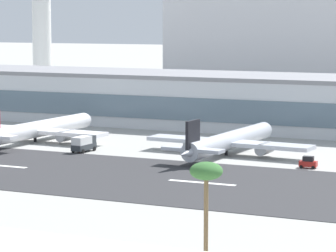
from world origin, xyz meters
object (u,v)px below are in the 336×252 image
object	(u,v)px
terminal_building	(198,99)
airliner_red_tail_gate_0	(36,130)
service_baggage_tug_0	(308,162)
palm_tree_0	(206,175)
airliner_black_tail_gate_1	(227,142)
service_box_truck_1	(84,143)
distant_hotel_block	(307,35)
control_tower	(42,18)

from	to	relation	value
terminal_building	airliner_red_tail_gate_0	world-z (taller)	terminal_building
service_baggage_tug_0	palm_tree_0	bearing A→B (deg)	-86.73
terminal_building	airliner_black_tail_gate_1	xyz separation A→B (m)	(24.39, -43.48, -3.93)
airliner_black_tail_gate_1	service_baggage_tug_0	size ratio (longest dim) A/B	12.79
terminal_building	service_baggage_tug_0	world-z (taller)	terminal_building
service_baggage_tug_0	service_box_truck_1	bearing A→B (deg)	178.18
terminal_building	service_box_truck_1	bearing A→B (deg)	-94.50
terminal_building	service_baggage_tug_0	xyz separation A→B (m)	(43.36, -51.38, -5.65)
airliner_red_tail_gate_0	palm_tree_0	size ratio (longest dim) A/B	3.65
distant_hotel_block	airliner_black_tail_gate_1	distance (m)	189.28
airliner_red_tail_gate_0	service_baggage_tug_0	distance (m)	64.81
service_baggage_tug_0	palm_tree_0	distance (m)	65.64
airliner_black_tail_gate_1	palm_tree_0	bearing A→B (deg)	-157.31
distant_hotel_block	airliner_black_tail_gate_1	size ratio (longest dim) A/B	2.76
service_baggage_tug_0	control_tower	bearing A→B (deg)	138.91
airliner_red_tail_gate_0	palm_tree_0	xyz separation A→B (m)	(70.22, -72.60, 7.14)
airliner_red_tail_gate_0	palm_tree_0	world-z (taller)	palm_tree_0
terminal_building	airliner_black_tail_gate_1	bearing A→B (deg)	-60.71
control_tower	airliner_black_tail_gate_1	distance (m)	137.58
control_tower	terminal_building	bearing A→B (deg)	-31.15
distant_hotel_block	terminal_building	bearing A→B (deg)	-85.60
airliner_red_tail_gate_0	airliner_black_tail_gate_1	world-z (taller)	airliner_black_tail_gate_1
airliner_black_tail_gate_1	terminal_building	bearing A→B (deg)	33.07
airliner_black_tail_gate_1	distant_hotel_block	bearing A→B (deg)	14.58
service_baggage_tug_0	airliner_black_tail_gate_1	bearing A→B (deg)	155.45
distant_hotel_block	service_baggage_tug_0	distance (m)	201.44
airliner_red_tail_gate_0	service_box_truck_1	bearing A→B (deg)	-112.33
distant_hotel_block	airliner_red_tail_gate_0	bearing A→B (deg)	-93.11
service_baggage_tug_0	service_box_truck_1	size ratio (longest dim) A/B	0.53
control_tower	palm_tree_0	xyz separation A→B (m)	(126.07, -162.57, -17.56)
airliner_red_tail_gate_0	service_box_truck_1	size ratio (longest dim) A/B	6.74
airliner_black_tail_gate_1	service_baggage_tug_0	world-z (taller)	airliner_black_tail_gate_1
palm_tree_0	distant_hotel_block	bearing A→B (deg)	103.14
distant_hotel_block	control_tower	bearing A→B (deg)	-124.69
control_tower	palm_tree_0	distance (m)	206.47
airliner_red_tail_gate_0	service_box_truck_1	xyz separation A→B (m)	(16.90, -7.93, -0.97)
control_tower	distant_hotel_block	size ratio (longest dim) A/B	0.39
airliner_black_tail_gate_1	palm_tree_0	xyz separation A→B (m)	(24.89, -72.67, 7.13)
terminal_building	distant_hotel_block	bearing A→B (deg)	94.40
airliner_black_tail_gate_1	airliner_red_tail_gate_0	bearing A→B (deg)	93.88
airliner_black_tail_gate_1	service_baggage_tug_0	bearing A→B (deg)	-108.81
control_tower	palm_tree_0	bearing A→B (deg)	-52.21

